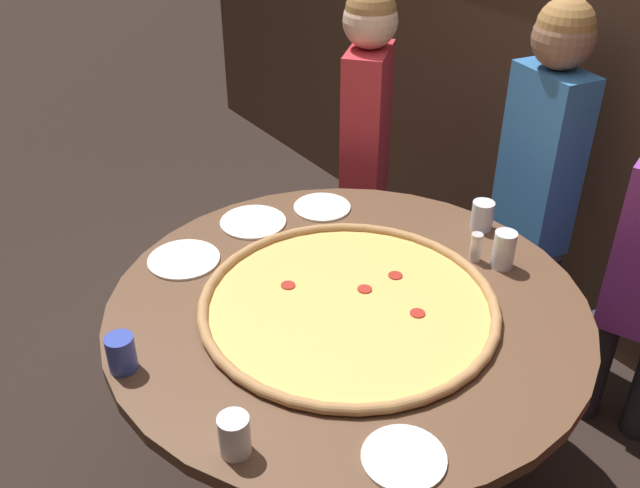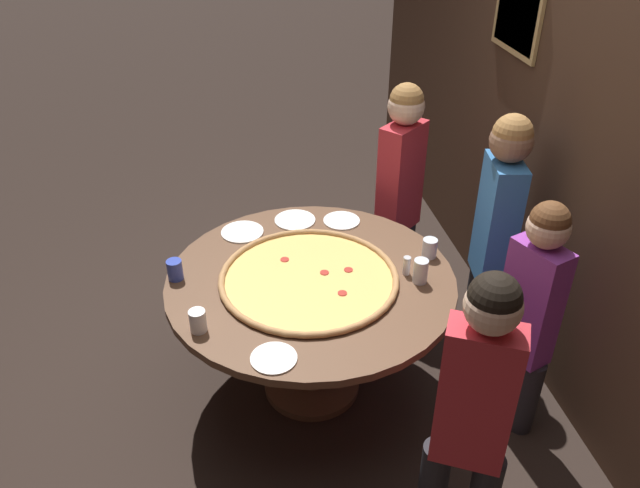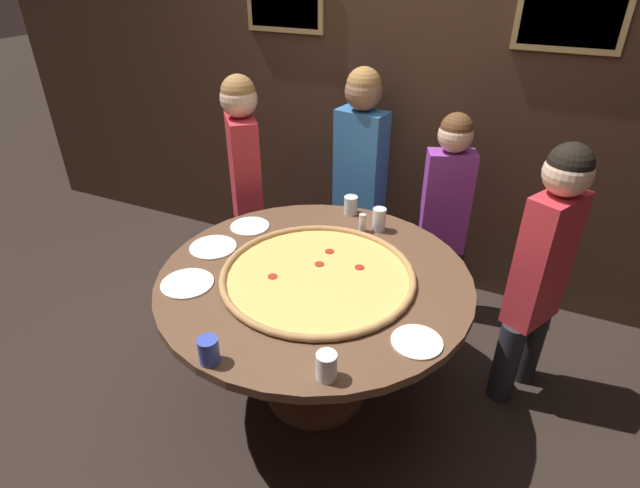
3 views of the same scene
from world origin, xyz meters
name	(u,v)px [view 1 (image 1 of 3)]	position (x,y,z in m)	size (l,w,h in m)	color
ground_plane	(343,470)	(0.00, 0.00, 0.00)	(24.00, 24.00, 0.00)	black
dining_table	(347,341)	(0.00, 0.00, 0.59)	(1.42, 1.42, 0.74)	brown
giant_pizza	(348,304)	(0.02, -0.01, 0.75)	(0.88, 0.88, 0.03)	#EAB75B
drink_cup_front_edge	(482,215)	(-0.08, 0.63, 0.79)	(0.08, 0.08, 0.10)	silver
drink_cup_far_right	(234,435)	(0.30, -0.54, 0.79)	(0.07, 0.07, 0.10)	white
drink_cup_centre_back	(121,353)	(-0.11, -0.65, 0.79)	(0.08, 0.08, 0.10)	#384CB7
drink_cup_by_shaker	(504,250)	(0.13, 0.51, 0.80)	(0.07, 0.07, 0.12)	silver
white_plate_far_back	(322,207)	(-0.50, 0.26, 0.74)	(0.21, 0.21, 0.01)	white
white_plate_near_front	(404,458)	(0.54, -0.24, 0.74)	(0.20, 0.20, 0.01)	white
white_plate_left_side	(184,259)	(-0.48, -0.30, 0.74)	(0.23, 0.23, 0.01)	white
white_plate_right_side	(253,222)	(-0.55, 0.00, 0.74)	(0.23, 0.23, 0.01)	white
condiment_shaker	(476,247)	(0.05, 0.47, 0.79)	(0.04, 0.04, 0.10)	silver
diner_side_left	(540,167)	(-0.18, 1.03, 0.82)	(0.38, 0.22, 1.44)	#232328
diner_far_right	(366,138)	(-0.79, 0.68, 0.80)	(0.33, 0.35, 1.42)	#232328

